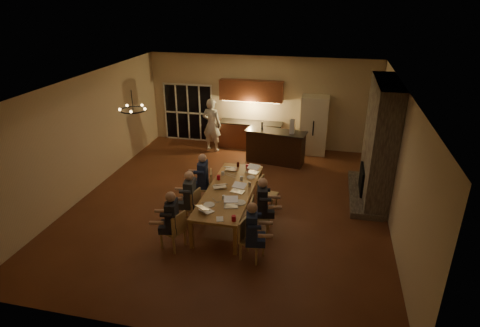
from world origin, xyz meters
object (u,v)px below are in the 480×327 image
object	(u,v)px
laptop_e	(231,166)
plate_left	(209,205)
redcup_mid	(219,177)
redcup_far	(247,167)
mug_front	(224,197)
can_cola	(238,164)
chair_left_near	(173,230)
chair_left_far	(204,187)
mug_mid	(242,178)
person_left_far	(203,178)
laptop_c	(219,183)
plate_far	(251,177)
bar_blender	(292,127)
chair_right_mid	(260,216)
person_left_near	(172,221)
bar_island	(276,147)
chandelier	(133,110)
chair_left_mid	(189,206)
can_silver	(225,200)
person_left_mid	(190,198)
bar_bottle	(262,125)
laptop_a	(206,206)
plate_near	(240,203)
redcup_near	(234,218)
laptop_f	(252,169)
laptop_d	(237,187)
can_right	(249,185)
refrigerator	(314,125)
person_right_near	(252,233)
standing_person	(212,125)
person_right_mid	(262,205)
dining_table	(230,203)
chair_right_near	(252,240)
laptop_b	(231,202)

from	to	relation	value
laptop_e	plate_left	bearing A→B (deg)	90.09
redcup_mid	redcup_far	bearing A→B (deg)	55.45
mug_front	can_cola	world-z (taller)	can_cola
chair_left_near	chair_left_far	size ratio (longest dim) A/B	1.00
can_cola	mug_mid	bearing A→B (deg)	-70.85
person_left_far	redcup_far	distance (m)	1.28
plate_left	redcup_far	bearing A→B (deg)	78.64
laptop_c	redcup_mid	bearing A→B (deg)	-97.83
person_left_far	plate_far	distance (m)	1.25
bar_blender	laptop_c	bearing A→B (deg)	-110.33
chair_right_mid	bar_blender	size ratio (longest dim) A/B	1.96
person_left_near	laptop_c	world-z (taller)	person_left_near
chair_right_mid	bar_island	bearing A→B (deg)	-0.10
chandelier	laptop_c	size ratio (longest dim) A/B	1.90
chair_left_mid	can_silver	size ratio (longest dim) A/B	7.42
person_left_mid	bar_bottle	xyz separation A→B (m)	(0.98, 4.28, 0.51)
plate_left	person_left_far	bearing A→B (deg)	112.62
chair_left_near	laptop_a	size ratio (longest dim) A/B	2.78
plate_left	plate_near	bearing A→B (deg)	21.20
person_left_far	can_cola	size ratio (longest dim) A/B	11.50
redcup_near	can_silver	xyz separation A→B (m)	(-0.37, 0.71, 0.00)
mug_mid	redcup_mid	bearing A→B (deg)	-169.50
person_left_mid	laptop_c	size ratio (longest dim) A/B	4.31
laptop_e	can_cola	distance (m)	0.28
bar_blender	chair_left_mid	bearing A→B (deg)	-115.05
person_left_mid	laptop_f	world-z (taller)	person_left_mid
laptop_d	laptop_f	size ratio (longest dim) A/B	1.00
redcup_near	redcup_far	world-z (taller)	same
chair_left_near	redcup_mid	world-z (taller)	chair_left_near
person_left_far	can_right	distance (m)	1.35
chair_right_mid	refrigerator	bearing A→B (deg)	-12.85
person_right_near	chair_right_mid	bearing A→B (deg)	-8.87
can_silver	standing_person	bearing A→B (deg)	109.81
laptop_a	bar_blender	world-z (taller)	bar_blender
refrigerator	person_right_mid	xyz separation A→B (m)	(-0.85, -5.29, -0.31)
dining_table	chair_right_near	distance (m)	1.77
laptop_e	redcup_far	bearing A→B (deg)	-156.60
chair_left_far	can_right	bearing A→B (deg)	59.02
redcup_far	mug_front	bearing A→B (deg)	-95.80
chair_right_near	redcup_mid	xyz separation A→B (m)	(-1.29, 2.03, 0.37)
person_right_near	can_cola	size ratio (longest dim) A/B	11.50
chair_left_mid	bar_bottle	size ratio (longest dim) A/B	3.71
chair_left_near	laptop_d	size ratio (longest dim) A/B	2.78
standing_person	plate_far	size ratio (longest dim) A/B	8.29
laptop_b	mug_mid	world-z (taller)	laptop_b
chandelier	mug_mid	bearing A→B (deg)	24.49
redcup_far	person_right_near	bearing A→B (deg)	-76.50
chair_left_mid	laptop_d	distance (m)	1.25
person_left_mid	person_left_far	distance (m)	1.08
laptop_a	laptop_d	bearing A→B (deg)	-78.56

